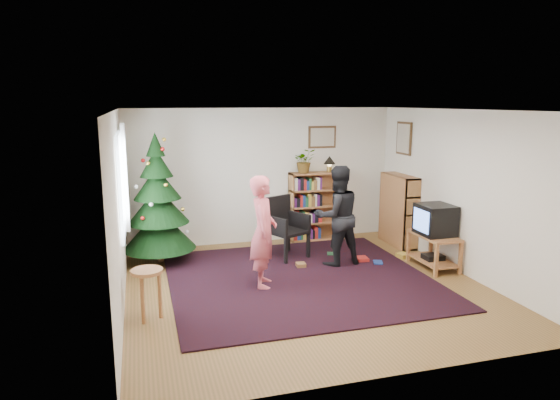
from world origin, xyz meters
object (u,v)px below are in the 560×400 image
object	(u,v)px
bookshelf_right	(399,209)
stool	(147,281)
person_standing	(263,232)
picture_right	(404,138)
potted_plant	(305,161)
tv_stand	(434,248)
crt_tv	(435,220)
person_by_chair	(337,216)
bookshelf_back	(314,205)
armchair	(285,224)
table_lamp	(330,161)
christmas_tree	(158,209)
picture_back	(322,137)

from	to	relation	value
bookshelf_right	stool	size ratio (longest dim) A/B	2.05
person_standing	picture_right	bearing A→B (deg)	-48.57
potted_plant	tv_stand	bearing A→B (deg)	-55.32
crt_tv	person_standing	distance (m)	2.80
person_by_chair	bookshelf_back	bearing A→B (deg)	-101.99
bookshelf_back	armchair	xyz separation A→B (m)	(-0.83, -0.88, -0.10)
potted_plant	bookshelf_back	bearing A→B (deg)	0.00
table_lamp	tv_stand	bearing A→B (deg)	-65.51
picture_right	potted_plant	bearing A→B (deg)	161.06
christmas_tree	stool	bearing A→B (deg)	-96.16
picture_back	bookshelf_right	world-z (taller)	picture_back
bookshelf_back	stool	distance (m)	4.26
picture_back	potted_plant	size ratio (longest dim) A/B	1.22
armchair	table_lamp	world-z (taller)	table_lamp
person_standing	armchair	bearing A→B (deg)	-14.59
tv_stand	table_lamp	bearing A→B (deg)	114.49
bookshelf_back	crt_tv	size ratio (longest dim) A/B	2.37
armchair	potted_plant	bearing A→B (deg)	29.25
crt_tv	armchair	xyz separation A→B (m)	(-2.10, 1.23, -0.23)
bookshelf_right	tv_stand	size ratio (longest dim) A/B	1.50
picture_back	picture_right	bearing A→B (deg)	-28.69
picture_back	picture_right	distance (m)	1.51
picture_right	bookshelf_right	xyz separation A→B (m)	(-0.14, -0.16, -1.29)
bookshelf_right	person_standing	size ratio (longest dim) A/B	0.81
person_standing	person_by_chair	world-z (taller)	person_by_chair
bookshelf_back	stool	size ratio (longest dim) A/B	2.05
stool	potted_plant	xyz separation A→B (m)	(2.96, 2.86, 1.03)
picture_back	person_standing	distance (m)	3.09
christmas_tree	table_lamp	distance (m)	3.33
potted_plant	table_lamp	bearing A→B (deg)	0.00
picture_back	person_by_chair	size ratio (longest dim) A/B	0.34
person_by_chair	potted_plant	distance (m)	1.70
picture_right	potted_plant	distance (m)	1.87
christmas_tree	person_standing	xyz separation A→B (m)	(1.37, -1.55, -0.08)
table_lamp	crt_tv	bearing A→B (deg)	-65.57
picture_right	person_standing	world-z (taller)	picture_right
christmas_tree	person_by_chair	distance (m)	2.91
christmas_tree	bookshelf_right	xyz separation A→B (m)	(4.30, -0.15, -0.23)
picture_right	tv_stand	bearing A→B (deg)	-99.49
stool	tv_stand	bearing A→B (deg)	9.52
person_standing	tv_stand	bearing A→B (deg)	-74.86
bookshelf_back	bookshelf_right	distance (m)	1.58
picture_right	potted_plant	size ratio (longest dim) A/B	1.33
christmas_tree	potted_plant	xyz separation A→B (m)	(2.71, 0.60, 0.63)
picture_back	bookshelf_right	distance (m)	1.96
bookshelf_right	person_by_chair	size ratio (longest dim) A/B	0.80
crt_tv	person_standing	size ratio (longest dim) A/B	0.34
stool	armchair	bearing A→B (deg)	40.40
picture_right	crt_tv	xyz separation A→B (m)	(-0.26, -1.53, -1.16)
bookshelf_right	armchair	world-z (taller)	bookshelf_right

